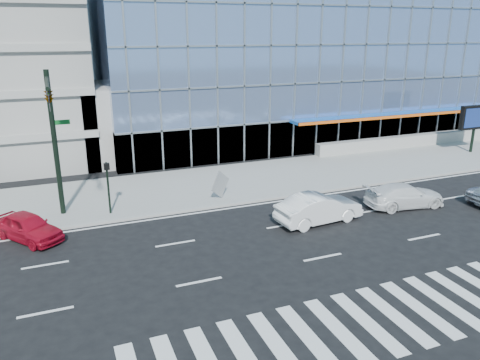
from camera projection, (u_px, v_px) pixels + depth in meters
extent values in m
plane|color=black|center=(284.00, 226.00, 25.29)|extent=(160.00, 160.00, 0.00)
cube|color=gray|center=(231.00, 182.00, 32.34)|extent=(120.00, 8.00, 0.15)
cube|color=#7894C8|center=(292.00, 55.00, 50.95)|extent=(42.00, 26.00, 15.00)
cube|color=gray|center=(119.00, 121.00, 38.16)|extent=(6.00, 8.00, 6.00)
cube|color=gray|center=(456.00, 136.00, 43.86)|extent=(30.00, 0.80, 1.00)
cylinder|color=black|center=(55.00, 145.00, 25.43)|extent=(0.28, 0.28, 8.00)
cylinder|color=black|center=(47.00, 83.00, 21.86)|extent=(0.18, 5.60, 0.18)
imported|color=black|center=(49.00, 99.00, 20.80)|extent=(0.18, 0.22, 1.10)
imported|color=black|center=(48.00, 93.00, 22.75)|extent=(0.48, 2.24, 0.90)
cube|color=#0C591E|center=(61.00, 122.00, 25.23)|extent=(0.90, 0.05, 0.25)
cylinder|color=black|center=(108.00, 188.00, 26.19)|extent=(0.12, 0.12, 3.00)
cube|color=black|center=(107.00, 166.00, 25.67)|extent=(0.30, 0.25, 0.35)
cylinder|color=black|center=(472.00, 140.00, 39.81)|extent=(0.24, 0.24, 2.00)
cube|color=black|center=(476.00, 117.00, 39.20)|extent=(3.20, 0.40, 2.00)
cube|color=#0C193F|center=(478.00, 118.00, 39.01)|extent=(2.80, 0.02, 1.60)
imported|color=white|center=(405.00, 195.00, 27.84)|extent=(5.02, 2.50, 1.40)
imported|color=white|center=(319.00, 208.00, 25.54)|extent=(5.03, 2.16, 1.61)
imported|color=#B40D24|center=(28.00, 227.00, 23.41)|extent=(3.73, 4.23, 1.38)
cube|color=#989898|center=(220.00, 184.00, 28.73)|extent=(1.55, 1.06, 1.82)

